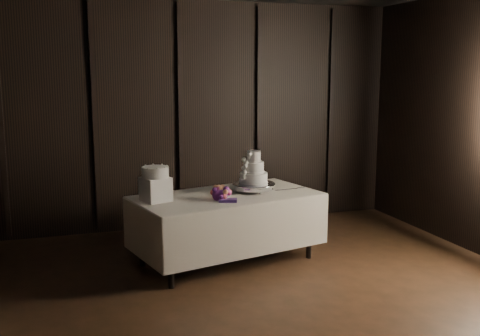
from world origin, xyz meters
name	(u,v)px	position (x,y,z in m)	size (l,w,h in m)	color
room	(279,152)	(0.00, 0.00, 1.50)	(6.08, 7.08, 3.08)	black
display_table	(227,225)	(0.17, 1.90, 0.42)	(2.18, 1.48, 0.76)	silver
cake_stand	(254,187)	(0.51, 1.99, 0.81)	(0.48, 0.48, 0.09)	silver
wedding_cake	(252,171)	(0.48, 1.98, 1.00)	(0.35, 0.31, 0.37)	white
bouquet	(220,194)	(0.03, 1.71, 0.83)	(0.30, 0.40, 0.19)	#EE5D60
box_pedestal	(156,189)	(-0.62, 1.86, 0.89)	(0.26, 0.26, 0.25)	white
small_cake	(155,172)	(-0.62, 1.86, 1.07)	(0.28, 0.28, 0.11)	white
cake_knife	(286,190)	(0.88, 1.94, 0.77)	(0.37, 0.02, 0.01)	silver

